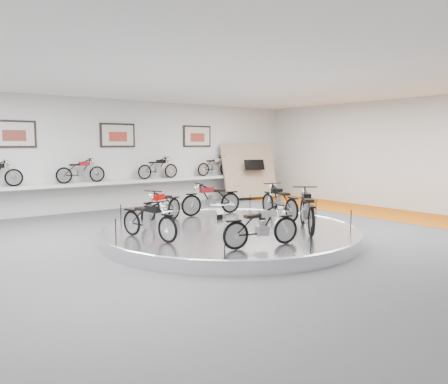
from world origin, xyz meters
TOP-DOWN VIEW (x-y plane):
  - floor at (0.00, 0.00)m, footprint 16.00×16.00m
  - ceiling at (0.00, 0.00)m, footprint 16.00×16.00m
  - wall_back at (0.00, 7.00)m, footprint 16.00×0.00m
  - wall_right at (8.00, 0.00)m, footprint 0.00×14.00m
  - orange_carpet_strip at (6.80, 0.00)m, footprint 2.40×12.60m
  - dado_band at (0.00, 6.98)m, footprint 15.68×0.04m
  - display_platform at (0.00, 0.30)m, footprint 6.40×6.40m
  - platform_rim at (0.00, 0.30)m, footprint 6.40×6.40m
  - shelf at (0.00, 6.70)m, footprint 11.00×0.55m
  - poster_left at (-3.50, 6.96)m, footprint 1.35×0.06m
  - poster_center at (0.00, 6.96)m, footprint 1.35×0.06m
  - poster_right at (3.50, 6.96)m, footprint 1.35×0.06m
  - display_panel at (5.60, 6.10)m, footprint 2.56×1.52m
  - shelf_bike_b at (-1.50, 6.70)m, footprint 1.22×0.43m
  - shelf_bike_c at (1.50, 6.70)m, footprint 1.22×0.43m
  - shelf_bike_d at (4.20, 6.70)m, footprint 1.22×0.43m
  - bike_a at (1.95, 0.53)m, footprint 0.97×1.75m
  - bike_b at (0.78, 2.18)m, footprint 1.70×0.81m
  - bike_c at (-1.06, 1.88)m, footprint 1.61×1.19m
  - bike_d at (-2.26, 0.30)m, footprint 0.85×1.58m
  - bike_e at (-0.78, -1.73)m, footprint 1.56×0.80m
  - bike_f at (1.22, -1.15)m, footprint 1.61×1.76m

SIDE VIEW (x-z plane):
  - floor at x=0.00m, z-range 0.00..0.00m
  - orange_carpet_strip at x=6.80m, z-range 0.00..0.01m
  - display_platform at x=0.00m, z-range 0.00..0.30m
  - platform_rim at x=0.00m, z-range 0.22..0.32m
  - dado_band at x=0.00m, z-range 0.00..1.10m
  - bike_e at x=-0.78m, z-range 0.30..1.17m
  - bike_d at x=-2.26m, z-range 0.30..1.18m
  - bike_c at x=-1.06m, z-range 0.30..1.20m
  - bike_b at x=0.78m, z-range 0.30..1.26m
  - bike_a at x=1.95m, z-range 0.30..1.27m
  - bike_f at x=1.22m, z-range 0.30..1.34m
  - shelf at x=0.00m, z-range 0.95..1.05m
  - display_panel at x=5.60m, z-range 0.10..2.40m
  - shelf_bike_b at x=-1.50m, z-range 1.05..1.78m
  - shelf_bike_c at x=1.50m, z-range 1.05..1.78m
  - shelf_bike_d at x=4.20m, z-range 1.05..1.78m
  - wall_back at x=0.00m, z-range -6.00..10.00m
  - wall_right at x=8.00m, z-range -5.00..9.00m
  - poster_left at x=-3.50m, z-range 2.26..3.14m
  - poster_center at x=0.00m, z-range 2.26..3.14m
  - poster_right at x=3.50m, z-range 2.26..3.14m
  - ceiling at x=0.00m, z-range 4.00..4.00m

